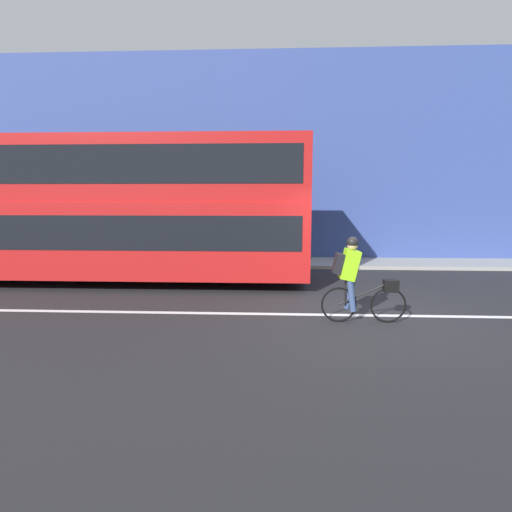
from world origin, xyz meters
name	(u,v)px	position (x,y,z in m)	size (l,w,h in m)	color
ground_plane	(361,315)	(0.00, 0.00, 0.00)	(80.00, 80.00, 0.00)	#232326
road_center_line	(361,315)	(0.00, -0.03, 0.00)	(50.00, 0.14, 0.01)	silver
sidewalk_curb	(324,263)	(0.00, 5.79, 0.06)	(60.00, 1.83, 0.11)	gray
building_facade	(323,158)	(0.00, 6.85, 3.61)	(60.00, 0.30, 7.21)	#33478C
bus	(115,205)	(-5.87, 2.74, 2.06)	(10.03, 2.43, 3.73)	black
cyclist_on_bike	(355,276)	(-0.23, -0.46, 0.85)	(1.54, 0.32, 1.58)	black
trash_bin	(252,246)	(-2.46, 5.70, 0.63)	(0.46, 0.46, 1.03)	#194C23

